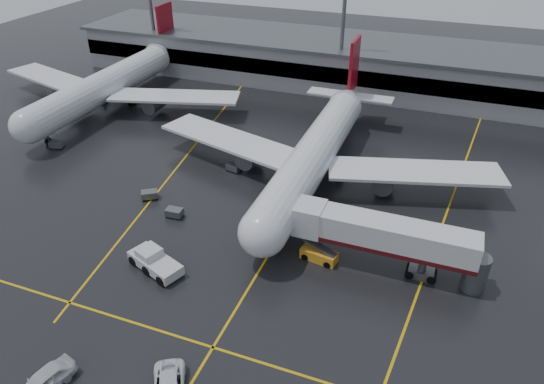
% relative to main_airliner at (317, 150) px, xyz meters
% --- Properties ---
extents(ground, '(220.00, 220.00, 0.00)m').
position_rel_main_airliner_xyz_m(ground, '(0.00, -9.70, -4.21)').
color(ground, black).
rests_on(ground, ground).
extents(apron_line_centre, '(0.25, 90.00, 0.02)m').
position_rel_main_airliner_xyz_m(apron_line_centre, '(0.00, -9.70, -4.20)').
color(apron_line_centre, gold).
rests_on(apron_line_centre, ground).
extents(apron_line_stop, '(60.00, 0.25, 0.02)m').
position_rel_main_airliner_xyz_m(apron_line_stop, '(0.00, -31.70, -4.20)').
color(apron_line_stop, gold).
rests_on(apron_line_stop, ground).
extents(apron_line_left, '(9.99, 69.35, 0.02)m').
position_rel_main_airliner_xyz_m(apron_line_left, '(-20.00, 0.30, -4.20)').
color(apron_line_left, gold).
rests_on(apron_line_left, ground).
extents(apron_line_right, '(7.57, 69.64, 0.02)m').
position_rel_main_airliner_xyz_m(apron_line_right, '(18.00, 0.30, -4.20)').
color(apron_line_right, gold).
rests_on(apron_line_right, ground).
extents(terminal, '(122.00, 19.00, 8.60)m').
position_rel_main_airliner_xyz_m(terminal, '(0.00, 38.23, 0.11)').
color(terminal, gray).
rests_on(terminal, ground).
extents(light_mast_left, '(3.00, 1.20, 25.45)m').
position_rel_main_airliner_xyz_m(light_mast_left, '(-45.00, 32.30, 10.27)').
color(light_mast_left, '#595B60').
rests_on(light_mast_left, ground).
extents(light_mast_mid, '(3.00, 1.20, 25.45)m').
position_rel_main_airliner_xyz_m(light_mast_mid, '(-5.00, 32.30, 10.27)').
color(light_mast_mid, '#595B60').
rests_on(light_mast_mid, ground).
extents(main_airliner, '(48.80, 45.60, 14.10)m').
position_rel_main_airliner_xyz_m(main_airliner, '(0.00, 0.00, 0.00)').
color(main_airliner, silver).
rests_on(main_airliner, ground).
extents(second_airliner, '(48.80, 45.60, 14.10)m').
position_rel_main_airliner_xyz_m(second_airliner, '(-42.00, 12.00, 0.00)').
color(second_airliner, silver).
rests_on(second_airliner, ground).
extents(jet_bridge, '(19.90, 3.40, 6.05)m').
position_rel_main_airliner_xyz_m(jet_bridge, '(11.87, -15.70, -0.28)').
color(jet_bridge, silver).
rests_on(jet_bridge, ground).
extents(pushback_tractor, '(6.87, 4.65, 2.28)m').
position_rel_main_airliner_xyz_m(pushback_tractor, '(-10.46, -24.35, -3.30)').
color(pushback_tractor, silver).
rests_on(pushback_tractor, ground).
extents(belt_loader, '(4.14, 2.35, 2.49)m').
position_rel_main_airliner_xyz_m(belt_loader, '(5.37, -16.82, -3.60)').
color(belt_loader, orange).
rests_on(belt_loader, ground).
extents(service_van_d, '(3.30, 5.63, 1.80)m').
position_rel_main_airliner_xyz_m(service_van_d, '(-10.74, -40.24, -3.31)').
color(service_van_d, silver).
rests_on(service_van_d, ground).
extents(baggage_cart_a, '(2.07, 1.40, 1.12)m').
position_rel_main_airliner_xyz_m(baggage_cart_a, '(-13.38, -15.23, -3.58)').
color(baggage_cart_a, '#595B60').
rests_on(baggage_cart_a, ground).
extents(baggage_cart_b, '(2.39, 2.18, 1.12)m').
position_rel_main_airliner_xyz_m(baggage_cart_b, '(-18.45, -12.80, -3.58)').
color(baggage_cart_b, '#595B60').
rests_on(baggage_cart_b, ground).
extents(baggage_cart_c, '(2.22, 1.68, 1.12)m').
position_rel_main_airliner_xyz_m(baggage_cart_c, '(-11.29, -2.36, -3.58)').
color(baggage_cart_c, '#595B60').
rests_on(baggage_cart_c, ground).
extents(baggage_cart_d, '(2.24, 1.72, 1.12)m').
position_rel_main_airliner_xyz_m(baggage_cart_d, '(-47.04, 0.51, -3.58)').
color(baggage_cart_d, '#595B60').
rests_on(baggage_cart_d, ground).
extents(baggage_cart_e, '(2.22, 1.68, 1.12)m').
position_rel_main_airliner_xyz_m(baggage_cart_e, '(-39.70, -5.44, -3.58)').
color(baggage_cart_e, '#595B60').
rests_on(baggage_cart_e, ground).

